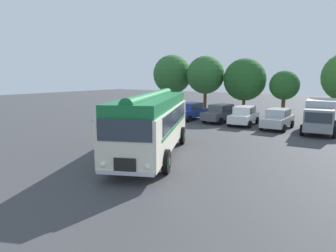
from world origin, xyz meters
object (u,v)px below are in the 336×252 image
(car_near_left, at_px, (190,111))
(box_van, at_px, (320,115))
(vintage_bus, at_px, (152,121))
(car_mid_right, at_px, (244,116))
(car_far_right, at_px, (278,119))
(car_mid_left, at_px, (220,113))

(car_near_left, xyz_separation_m, box_van, (11.66, -0.13, 0.52))
(car_near_left, relative_size, box_van, 0.73)
(vintage_bus, height_order, car_mid_right, vintage_bus)
(vintage_bus, distance_m, car_near_left, 13.83)
(car_near_left, distance_m, box_van, 11.67)
(car_near_left, distance_m, car_far_right, 8.64)
(box_van, bearing_deg, car_mid_right, -179.67)
(car_near_left, distance_m, car_mid_right, 5.62)
(car_near_left, bearing_deg, box_van, -0.65)
(car_near_left, xyz_separation_m, car_mid_left, (3.19, 0.20, 0.00))
(car_near_left, height_order, box_van, box_van)
(car_far_right, bearing_deg, vintage_bus, -106.09)
(vintage_bus, distance_m, car_far_right, 12.82)
(car_near_left, relative_size, car_far_right, 1.03)
(car_far_right, relative_size, box_van, 0.71)
(car_near_left, xyz_separation_m, car_far_right, (8.62, -0.54, 0.00))
(vintage_bus, height_order, car_far_right, vintage_bus)
(car_mid_left, height_order, car_far_right, same)
(car_mid_left, height_order, box_van, box_van)
(car_mid_right, height_order, car_far_right, same)
(car_near_left, height_order, car_mid_right, same)
(car_mid_left, bearing_deg, vintage_bus, -81.72)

